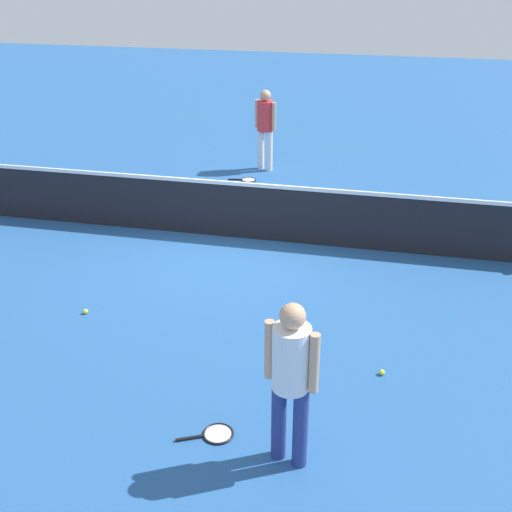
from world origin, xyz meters
name	(u,v)px	position (x,y,z in m)	size (l,w,h in m)	color
ground_plane	(238,237)	(0.00, 0.00, 0.00)	(40.00, 40.00, 0.00)	#265693
court_net	(237,209)	(0.00, 0.00, 0.50)	(10.09, 0.09, 1.07)	#4C4C51
player_near_side	(291,372)	(1.70, -4.85, 1.01)	(0.52, 0.42, 1.70)	navy
player_far_side	(265,123)	(-0.28, 3.59, 1.01)	(0.51, 0.45, 1.70)	white
tennis_racket_near_player	(215,434)	(0.93, -4.68, 0.01)	(0.60, 0.42, 0.03)	black
tennis_racket_far_player	(247,180)	(-0.49, 2.81, 0.01)	(0.60, 0.36, 0.03)	black
tennis_ball_near_player	(85,311)	(-1.37, -2.81, 0.03)	(0.07, 0.07, 0.07)	#C6E033
tennis_ball_by_net	(382,372)	(2.51, -3.32, 0.03)	(0.07, 0.07, 0.07)	#C6E033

